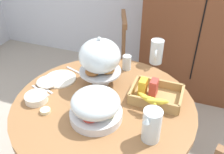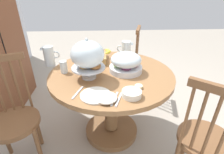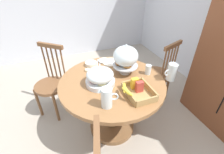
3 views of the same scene
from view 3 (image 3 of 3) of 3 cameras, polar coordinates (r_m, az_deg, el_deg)
The scene contains 17 objects.
ground_plane at distance 2.18m, azimuth -0.73°, elevation -18.88°, with size 10.00×10.00×0.00m, color #A89E8E.
dining_table at distance 1.87m, azimuth 0.00°, elevation -7.11°, with size 1.13×1.13×0.74m.
windsor_chair_by_cabinet at distance 2.44m, azimuth 15.77°, elevation 0.76°, with size 0.43×0.43×0.97m.
windsor_chair_facing_door at distance 2.29m, azimuth -20.49°, elevation -2.52°, with size 0.47×0.47×0.97m.
pastry_stand_with_dome at distance 1.77m, azimuth 4.79°, elevation 6.99°, with size 0.28×0.28×0.34m.
fruit_platter_covered at distance 1.64m, azimuth -4.20°, elevation -0.04°, with size 0.30×0.30×0.18m.
orange_juice_pitcher at distance 1.38m, azimuth -1.84°, elevation -7.51°, with size 0.10×0.18×0.19m.
milk_pitcher at distance 1.81m, azimuth 20.22°, elevation 1.49°, with size 0.10×0.18×0.19m.
cereal_basket at distance 1.55m, azimuth 8.68°, elevation -4.61°, with size 0.32×0.30×0.12m.
china_plate_large at distance 2.06m, azimuth -0.34°, elevation 5.27°, with size 0.22×0.22×0.01m, color white.
china_plate_small at distance 2.08m, azimuth -2.76°, elevation 5.82°, with size 0.15×0.15×0.01m, color white.
cereal_bowl at distance 2.01m, azimuth -7.37°, elevation 4.63°, with size 0.14×0.14×0.04m, color white.
drinking_glass at distance 1.86m, azimuth 12.56°, elevation 2.56°, with size 0.06×0.06×0.11m, color silver.
butter_dish at distance 1.91m, azimuth -8.59°, elevation 2.42°, with size 0.06×0.06×0.02m, color beige.
table_knife at distance 2.07m, azimuth -4.24°, elevation 5.13°, with size 0.17×0.01×0.01m, color silver.
dinner_fork at distance 2.07m, azimuth -5.07°, elevation 5.11°, with size 0.17×0.01×0.01m, color silver.
soup_spoon at distance 2.07m, azimuth 3.55°, elevation 5.25°, with size 0.17×0.01×0.01m, color silver.
Camera 3 is at (1.23, -0.45, 1.74)m, focal length 26.05 mm.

